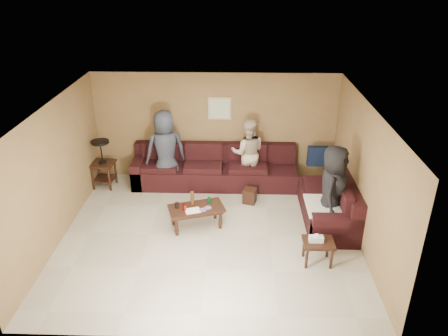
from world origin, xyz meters
The scene contains 10 objects.
room centered at (0.00, 0.00, 1.66)m, with size 5.60×5.50×2.50m.
sectional_sofa centered at (0.81, 1.52, 0.33)m, with size 4.65×2.90×0.97m.
coffee_table centered at (-0.27, 0.29, 0.37)m, with size 1.15×0.81×0.71m.
end_table_left centered at (-2.51, 1.89, 0.59)m, with size 0.53×0.53×1.12m.
side_table_right centered at (1.89, -0.77, 0.38)m, with size 0.52×0.43×0.57m.
waste_bin centered at (0.79, 1.25, 0.16)m, with size 0.26×0.26×0.31m, color black.
wall_art centered at (0.10, 2.48, 1.70)m, with size 0.52×0.04×0.52m.
person_left centered at (-1.07, 1.89, 0.91)m, with size 0.89×0.58×1.82m, color #2B303B.
person_middle centered at (0.75, 2.08, 0.80)m, with size 0.77×0.60×1.59m, color #C2AE90.
person_right centered at (2.27, 0.24, 0.87)m, with size 0.85×0.55×1.74m, color black.
Camera 1 is at (0.49, -6.89, 4.72)m, focal length 35.00 mm.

